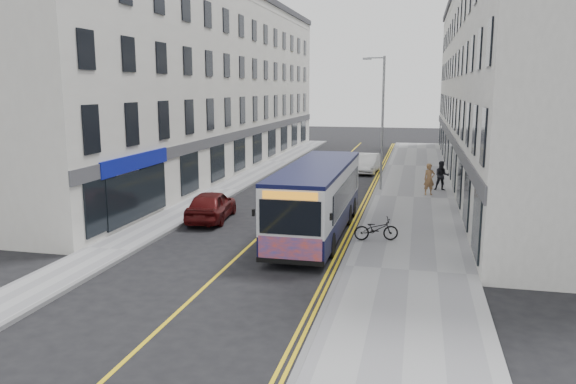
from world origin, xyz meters
The scene contains 17 objects.
ground centered at (0.00, 0.00, 0.00)m, with size 140.00×140.00×0.00m, color black.
pavement_east centered at (6.25, 12.00, 0.06)m, with size 4.50×64.00×0.12m, color #97979A.
pavement_west centered at (-5.00, 12.00, 0.06)m, with size 2.00×64.00×0.12m, color #97979A.
kerb_east centered at (4.00, 12.00, 0.07)m, with size 0.18×64.00×0.13m, color slate.
kerb_west centered at (-4.00, 12.00, 0.07)m, with size 0.18×64.00×0.13m, color slate.
road_centre_line centered at (0.00, 12.00, 0.00)m, with size 0.12×64.00×0.01m, color yellow.
road_dbl_yellow_inner centered at (3.55, 12.00, 0.00)m, with size 0.10×64.00×0.01m, color yellow.
road_dbl_yellow_outer centered at (3.75, 12.00, 0.00)m, with size 0.10×64.00×0.01m, color yellow.
terrace_east centered at (11.50, 21.00, 6.50)m, with size 6.00×46.00×13.00m, color silver.
terrace_west centered at (-9.00, 21.00, 6.50)m, with size 6.00×46.00×13.00m, color silver.
streetlamp centered at (4.17, 14.00, 4.38)m, with size 1.32×0.18×8.00m.
city_bus centered at (2.31, 3.09, 1.65)m, with size 2.43×10.38×3.01m.
bicycle centered at (4.87, 2.31, 0.59)m, with size 0.62×1.78×0.93m, color black.
pedestrian_near centered at (7.07, 12.85, 1.02)m, with size 0.66×0.43×1.81m, color #966C44.
pedestrian_far centered at (7.82, 14.48, 1.00)m, with size 0.86×0.67×1.77m, color black.
car_white centered at (2.77, 21.38, 0.70)m, with size 1.48×4.23×1.40m, color silver.
car_maroon centered at (-3.03, 4.55, 0.72)m, with size 1.70×4.23×1.44m, color #4A0C0C.
Camera 1 is at (6.39, -19.84, 6.19)m, focal length 35.00 mm.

